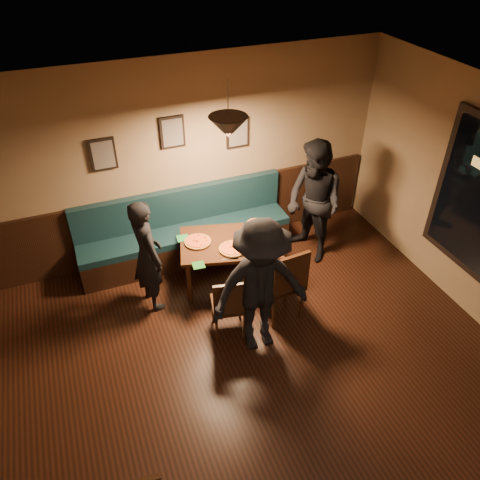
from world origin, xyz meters
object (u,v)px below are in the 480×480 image
Objects in this scene: diner_right at (314,203)px; diner_front at (261,288)px; chair_near_left at (228,303)px; soda_glass at (281,237)px; diner_left at (147,256)px; tabasco_bottle at (273,232)px; booth_bench at (185,229)px; dining_table at (230,262)px; chair_near_right at (281,281)px.

diner_right is 1.88m from diner_front.
diner_right is at bearing 42.47° from chair_near_left.
chair_near_left is at bearing -149.46° from soda_glass.
diner_front is at bearing -150.18° from diner_left.
diner_left is 1.64m from tabasco_bottle.
diner_front is (1.01, -1.13, 0.09)m from diner_left.
booth_bench is at bearing 139.92° from tabasco_bottle.
diner_front is 10.28× the size of soda_glass.
soda_glass reaches higher than dining_table.
booth_bench is 2.85× the size of chair_near_right.
chair_near_left is at bearing -72.98° from diner_right.
chair_near_left is (-0.33, -0.81, 0.10)m from dining_table.
chair_near_left is 0.71m from chair_near_right.
diner_left is (-1.08, -0.01, 0.43)m from dining_table.
diner_right is (1.30, 0.16, 0.55)m from dining_table.
diner_left is (-0.75, 0.81, 0.33)m from chair_near_left.
tabasco_bottle is (0.57, -0.08, 0.40)m from dining_table.
dining_table is at bearing -101.72° from diner_left.
soda_glass is (0.93, 0.55, 0.33)m from chair_near_left.
chair_near_right reaches higher than soda_glass.
dining_table is 0.70m from tabasco_bottle.
diner_front is at bearing -79.90° from booth_bench.
diner_front reaches higher than booth_bench.
dining_table is at bearing 79.48° from chair_near_left.
diner_left reaches higher than booth_bench.
tabasco_bottle is (0.90, 0.73, 0.31)m from chair_near_left.
diner_right is (0.93, 0.93, 0.37)m from chair_near_right.
booth_bench is 1.04m from diner_left.
booth_bench is at bearing 135.11° from soda_glass.
tabasco_bottle is (0.63, 1.06, -0.11)m from diner_front.
diner_right is at bearing -18.76° from booth_bench.
booth_bench is 25.33× the size of tabasco_bottle.
booth_bench is at bearing -122.58° from diner_right.
dining_table is at bearing -96.86° from diner_right.
chair_near_left reaches higher than tabasco_bottle.
diner_front is at bearing -38.94° from chair_near_left.
chair_near_left is 0.59m from diner_front.
booth_bench is 1.68× the size of diner_right.
tabasco_bottle is at bearing -85.89° from diner_right.
booth_bench is 1.83m from diner_right.
booth_bench is 1.44m from soda_glass.
soda_glass is (0.67, 0.87, -0.09)m from diner_front.
chair_near_left is 0.83× the size of chair_near_right.
soda_glass is (1.00, -1.00, 0.27)m from booth_bench.
diner_left is at bearing -99.88° from diner_right.
tabasco_bottle is at bearing -40.08° from booth_bench.
diner_right reaches higher than booth_bench.
diner_right is 0.78m from tabasco_bottle.
chair_near_left is at bearing -140.65° from tabasco_bottle.
chair_near_right is at bearing -58.68° from diner_right.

